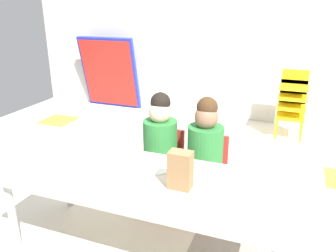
% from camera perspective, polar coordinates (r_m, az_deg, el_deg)
% --- Properties ---
extents(ground_plane, '(6.21, 4.74, 0.02)m').
position_cam_1_polar(ground_plane, '(2.82, 1.85, -13.05)').
color(ground_plane, silver).
extents(back_wall, '(6.21, 0.10, 2.55)m').
position_cam_1_polar(back_wall, '(4.68, 12.01, 16.51)').
color(back_wall, beige).
rests_on(back_wall, ground_plane).
extents(craft_table, '(1.76, 0.69, 0.55)m').
position_cam_1_polar(craft_table, '(2.06, -3.85, -9.84)').
color(craft_table, beige).
rests_on(craft_table, ground_plane).
extents(seated_child_near_camera, '(0.32, 0.32, 0.92)m').
position_cam_1_polar(seated_child_near_camera, '(2.56, -1.26, -2.35)').
color(seated_child_near_camera, red).
rests_on(seated_child_near_camera, ground_plane).
extents(seated_child_middle_seat, '(0.33, 0.33, 0.92)m').
position_cam_1_polar(seated_child_middle_seat, '(2.46, 6.38, -3.44)').
color(seated_child_middle_seat, red).
rests_on(seated_child_middle_seat, ground_plane).
extents(kid_chair_yellow_stack, '(0.32, 0.30, 0.80)m').
position_cam_1_polar(kid_chair_yellow_stack, '(4.26, 20.33, 4.18)').
color(kid_chair_yellow_stack, yellow).
rests_on(kid_chair_yellow_stack, ground_plane).
extents(folded_activity_table, '(0.90, 0.29, 1.09)m').
position_cam_1_polar(folded_activity_table, '(5.23, -9.91, 8.80)').
color(folded_activity_table, '#1E33BF').
rests_on(folded_activity_table, ground_plane).
extents(paper_bag_brown, '(0.13, 0.09, 0.22)m').
position_cam_1_polar(paper_bag_brown, '(1.88, 2.11, -7.46)').
color(paper_bag_brown, '#9E754C').
rests_on(paper_bag_brown, craft_table).
extents(paper_plate_near_edge, '(0.18, 0.18, 0.01)m').
position_cam_1_polar(paper_plate_near_edge, '(2.10, -9.88, -8.02)').
color(paper_plate_near_edge, white).
rests_on(paper_plate_near_edge, craft_table).
extents(paper_plate_center_table, '(0.18, 0.18, 0.01)m').
position_cam_1_polar(paper_plate_center_table, '(2.13, -2.15, -7.24)').
color(paper_plate_center_table, white).
rests_on(paper_plate_center_table, craft_table).
extents(donut_powdered_on_plate, '(0.11, 0.11, 0.03)m').
position_cam_1_polar(donut_powdered_on_plate, '(2.09, -9.91, -7.56)').
color(donut_powdered_on_plate, white).
rests_on(donut_powdered_on_plate, craft_table).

